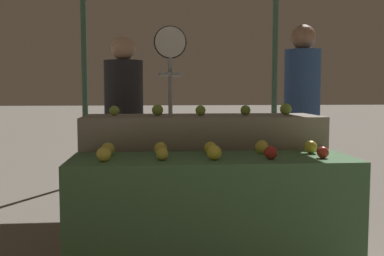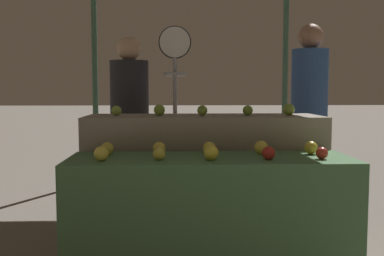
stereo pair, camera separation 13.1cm
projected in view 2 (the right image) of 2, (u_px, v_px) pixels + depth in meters
display_counter_front at (210, 219)px, 2.71m from camera, size 1.70×0.55×0.76m
display_counter_back at (204, 181)px, 3.30m from camera, size 1.70×0.55×0.97m
apple_front_0 at (101, 154)px, 2.54m from camera, size 0.08×0.08×0.08m
apple_front_1 at (159, 154)px, 2.57m from camera, size 0.07×0.07×0.07m
apple_front_2 at (211, 153)px, 2.56m from camera, size 0.09×0.09×0.09m
apple_front_3 at (268, 153)px, 2.58m from camera, size 0.08×0.08×0.08m
apple_front_4 at (322, 153)px, 2.61m from camera, size 0.07×0.07×0.07m
apple_front_5 at (107, 149)px, 2.75m from camera, size 0.08×0.08×0.08m
apple_front_6 at (159, 148)px, 2.78m from camera, size 0.08×0.08×0.08m
apple_front_7 at (210, 148)px, 2.78m from camera, size 0.08×0.08×0.08m
apple_front_8 at (261, 147)px, 2.80m from camera, size 0.09×0.09×0.09m
apple_front_9 at (311, 148)px, 2.80m from camera, size 0.08×0.08×0.08m
apple_back_0 at (117, 111)px, 3.23m from camera, size 0.07×0.07×0.07m
apple_back_1 at (159, 110)px, 3.24m from camera, size 0.08×0.08×0.08m
apple_back_2 at (202, 110)px, 3.25m from camera, size 0.07×0.07×0.07m
apple_back_3 at (248, 110)px, 3.26m from camera, size 0.07×0.07×0.07m
apple_back_4 at (289, 109)px, 3.29m from camera, size 0.09×0.09×0.09m
produce_scale at (175, 81)px, 3.82m from camera, size 0.28×0.20×1.70m
person_vendor_at_scale at (130, 114)px, 4.05m from camera, size 0.40×0.40×1.63m
person_customer_left at (309, 103)px, 4.21m from camera, size 0.42×0.42×1.77m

